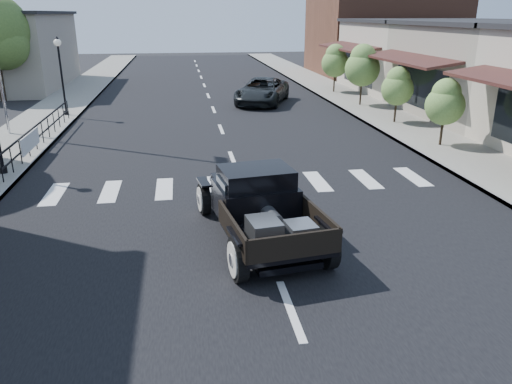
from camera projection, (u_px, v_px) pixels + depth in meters
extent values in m
plane|color=black|center=(263.00, 240.00, 11.78)|extent=(120.00, 120.00, 0.00)
cube|color=black|center=(216.00, 117.00, 25.74)|extent=(14.00, 80.00, 0.02)
cube|color=gray|center=(44.00, 121.00, 24.53)|extent=(3.00, 80.00, 0.15)
cube|color=gray|center=(374.00, 111.00, 26.91)|extent=(3.00, 80.00, 0.15)
cube|color=#C0B3A2|center=(430.00, 57.00, 33.59)|extent=(10.00, 9.00, 4.50)
cube|color=brown|center=(382.00, 32.00, 42.55)|extent=(11.00, 10.00, 7.00)
imported|color=black|center=(262.00, 91.00, 29.27)|extent=(4.22, 5.83, 1.47)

